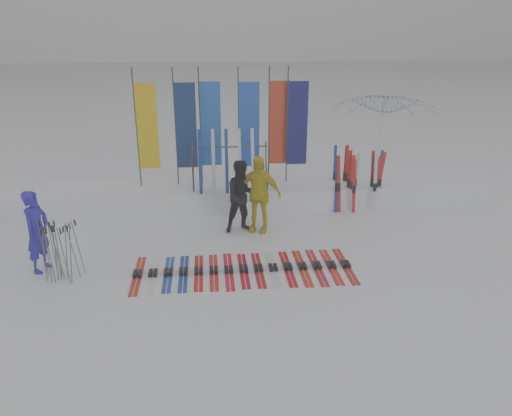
{
  "coord_description": "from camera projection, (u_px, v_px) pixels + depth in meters",
  "views": [
    {
      "loc": [
        -0.84,
        -8.73,
        4.86
      ],
      "look_at": [
        0.2,
        1.6,
        1.0
      ],
      "focal_mm": 35.0,
      "sensor_mm": 36.0,
      "label": 1
    }
  ],
  "objects": [
    {
      "name": "ground",
      "position": [
        254.0,
        283.0,
        9.92
      ],
      "size": [
        120.0,
        120.0,
        0.0
      ],
      "primitive_type": "plane",
      "color": "white",
      "rests_on": "ground"
    },
    {
      "name": "pole_cluster",
      "position": [
        58.0,
        252.0,
        9.86
      ],
      "size": [
        0.79,
        0.55,
        1.26
      ],
      "color": "#595B60",
      "rests_on": "ground"
    },
    {
      "name": "ski_rack",
      "position": [
        230.0,
        161.0,
        13.33
      ],
      "size": [
        2.04,
        0.8,
        1.23
      ],
      "color": "#383A3F",
      "rests_on": "ground"
    },
    {
      "name": "person_yellow",
      "position": [
        258.0,
        194.0,
        12.11
      ],
      "size": [
        1.22,
        0.83,
        1.92
      ],
      "primitive_type": "imported",
      "rotation": [
        0.0,
        0.0,
        -0.35
      ],
      "color": "#D6C40D",
      "rests_on": "ground"
    },
    {
      "name": "tent_canopy",
      "position": [
        382.0,
        139.0,
        15.47
      ],
      "size": [
        4.09,
        4.13,
        2.95
      ],
      "primitive_type": "imported",
      "rotation": [
        0.0,
        0.0,
        -0.32
      ],
      "color": "white",
      "rests_on": "ground"
    },
    {
      "name": "upright_skis",
      "position": [
        357.0,
        180.0,
        13.77
      ],
      "size": [
        1.49,
        1.15,
        1.67
      ],
      "color": "silver",
      "rests_on": "ground"
    },
    {
      "name": "person_black",
      "position": [
        242.0,
        197.0,
        12.12
      ],
      "size": [
        1.01,
        0.86,
        1.8
      ],
      "primitive_type": "imported",
      "rotation": [
        0.0,
        0.0,
        0.23
      ],
      "color": "black",
      "rests_on": "ground"
    },
    {
      "name": "snow_bank",
      "position": [
        238.0,
        195.0,
        14.1
      ],
      "size": [
        14.0,
        1.6,
        0.6
      ],
      "primitive_type": "cube",
      "color": "white",
      "rests_on": "ground"
    },
    {
      "name": "feather_flags",
      "position": [
        228.0,
        125.0,
        13.59
      ],
      "size": [
        4.66,
        0.25,
        3.2
      ],
      "color": "#383A3F",
      "rests_on": "ground"
    },
    {
      "name": "ski_row",
      "position": [
        244.0,
        269.0,
        10.4
      ],
      "size": [
        4.52,
        1.7,
        0.07
      ],
      "color": "#B51D0E",
      "rests_on": "ground"
    },
    {
      "name": "person_blue",
      "position": [
        37.0,
        231.0,
        10.16
      ],
      "size": [
        0.6,
        0.74,
        1.74
      ],
      "primitive_type": "imported",
      "rotation": [
        0.0,
        0.0,
        1.25
      ],
      "color": "#221CA7",
      "rests_on": "ground"
    }
  ]
}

